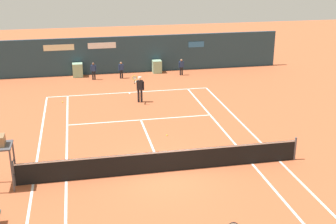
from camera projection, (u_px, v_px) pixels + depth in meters
name	position (u px, v px, depth m)	size (l,w,h in m)	color
ground_plane	(160.00, 166.00, 19.64)	(80.00, 80.00, 0.01)	#B25633
tennis_net	(163.00, 161.00, 18.94)	(12.10, 0.10, 1.07)	#4C4C51
sponsor_back_wall	(120.00, 56.00, 34.32)	(25.00, 1.02, 2.80)	#233D4C
player_on_baseline	(140.00, 87.00, 27.63)	(0.78, 0.67, 1.85)	black
ball_kid_left_post	(93.00, 70.00, 32.63)	(0.42, 0.21, 1.28)	black
ball_kid_centre_post	(181.00, 66.00, 33.87)	(0.41, 0.17, 1.23)	black
ball_kid_right_post	(121.00, 69.00, 33.02)	(0.41, 0.21, 1.24)	black
tennis_ball_mid_court	(167.00, 135.00, 22.84)	(0.07, 0.07, 0.07)	#CCE033
tennis_ball_near_service_line	(63.00, 102.00, 27.88)	(0.07, 0.07, 0.07)	#CCE033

